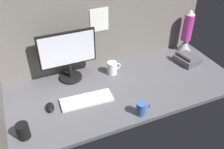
{
  "coord_description": "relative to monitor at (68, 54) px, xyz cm",
  "views": [
    {
      "loc": [
        -65.62,
        -136.01,
        118.41
      ],
      "look_at": [
        -13.27,
        0.0,
        14.0
      ],
      "focal_mm": 39.7,
      "sensor_mm": 36.0,
      "label": 1
    }
  ],
  "objects": [
    {
      "name": "desk_phone",
      "position": [
        100.18,
        -17.87,
        -19.17
      ],
      "size": [
        20.17,
        21.77,
        8.8
      ],
      "color": "#4C4C51",
      "rests_on": "ground_plane"
    },
    {
      "name": "ground_plane",
      "position": [
        33.19,
        -25.13,
        -23.86
      ],
      "size": [
        180.0,
        80.0,
        3.0
      ],
      "primitive_type": "cube",
      "color": "#515156"
    },
    {
      "name": "cubicle_wall_back",
      "position": [
        33.18,
        12.37,
        10.57
      ],
      "size": [
        180.0,
        5.5,
        65.82
      ],
      "color": "slate",
      "rests_on": "ground_plane"
    },
    {
      "name": "monitor",
      "position": [
        0.0,
        0.0,
        0.0
      ],
      "size": [
        43.82,
        18.0,
        40.07
      ],
      "color": "black",
      "rests_on": "ground_plane"
    },
    {
      "name": "mouse",
      "position": [
        -22.62,
        -29.99,
        -20.66
      ],
      "size": [
        6.74,
        10.22,
        3.4
      ],
      "primitive_type": "ellipsoid",
      "rotation": [
        0.0,
        0.0,
        -0.12
      ],
      "color": "black",
      "rests_on": "ground_plane"
    },
    {
      "name": "mug_black_travel",
      "position": [
        -41.95,
        -48.07,
        -17.23
      ],
      "size": [
        7.77,
        7.77,
        10.26
      ],
      "color": "black",
      "rests_on": "ground_plane"
    },
    {
      "name": "mug_ceramic_white",
      "position": [
        33.55,
        -7.45,
        -17.0
      ],
      "size": [
        11.44,
        7.79,
        10.65
      ],
      "color": "white",
      "rests_on": "ground_plane"
    },
    {
      "name": "mug_ceramic_blue",
      "position": [
        32.62,
        -58.52,
        -17.64
      ],
      "size": [
        9.94,
        6.58,
        9.38
      ],
      "color": "#38569E",
      "rests_on": "ground_plane"
    },
    {
      "name": "keyboard",
      "position": [
        3.08,
        -31.99,
        -21.36
      ],
      "size": [
        37.7,
        15.16,
        2.0
      ],
      "primitive_type": "cube",
      "rotation": [
        0.0,
        0.0,
        -0.06
      ],
      "color": "silver",
      "rests_on": "ground_plane"
    },
    {
      "name": "lava_lamp",
      "position": [
        110.87,
        0.9,
        -5.53
      ],
      "size": [
        12.25,
        12.25,
        40.11
      ],
      "color": "#A5A5AD",
      "rests_on": "ground_plane"
    }
  ]
}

